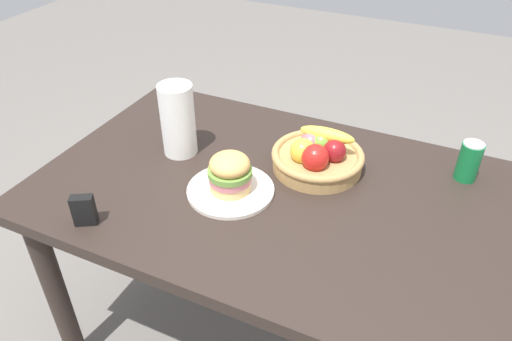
{
  "coord_description": "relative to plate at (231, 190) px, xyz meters",
  "views": [
    {
      "loc": [
        0.45,
        -1.08,
        1.64
      ],
      "look_at": [
        -0.04,
        -0.02,
        0.81
      ],
      "focal_mm": 34.09,
      "sensor_mm": 36.0,
      "label": 1
    }
  ],
  "objects": [
    {
      "name": "paper_towel_roll",
      "position": [
        -0.25,
        0.12,
        0.11
      ],
      "size": [
        0.11,
        0.11,
        0.24
      ],
      "primitive_type": "cylinder",
      "color": "white",
      "rests_on": "dining_table"
    },
    {
      "name": "plate",
      "position": [
        0.0,
        0.0,
        0.0
      ],
      "size": [
        0.26,
        0.26,
        0.01
      ],
      "primitive_type": "cylinder",
      "color": "silver",
      "rests_on": "dining_table"
    },
    {
      "name": "ground_plane",
      "position": [
        0.1,
        0.08,
        -0.76
      ],
      "size": [
        8.0,
        8.0,
        0.0
      ],
      "primitive_type": "plane",
      "color": "slate"
    },
    {
      "name": "sandwich",
      "position": [
        0.0,
        0.0,
        0.07
      ],
      "size": [
        0.13,
        0.13,
        0.12
      ],
      "color": "#E5BC75",
      "rests_on": "plate"
    },
    {
      "name": "soda_can",
      "position": [
        0.62,
        0.37,
        0.06
      ],
      "size": [
        0.07,
        0.07,
        0.13
      ],
      "color": "#147238",
      "rests_on": "dining_table"
    },
    {
      "name": "dining_table",
      "position": [
        0.1,
        0.08,
        -0.11
      ],
      "size": [
        1.4,
        0.9,
        0.75
      ],
      "color": "#2D231E",
      "rests_on": "ground_plane"
    },
    {
      "name": "napkin_holder",
      "position": [
        -0.29,
        -0.29,
        0.04
      ],
      "size": [
        0.07,
        0.06,
        0.09
      ],
      "primitive_type": "cube",
      "rotation": [
        0.0,
        0.0,
        0.52
      ],
      "color": "black",
      "rests_on": "dining_table"
    },
    {
      "name": "fruit_basket",
      "position": [
        0.19,
        0.22,
        0.04
      ],
      "size": [
        0.29,
        0.29,
        0.14
      ],
      "color": "tan",
      "rests_on": "dining_table"
    }
  ]
}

